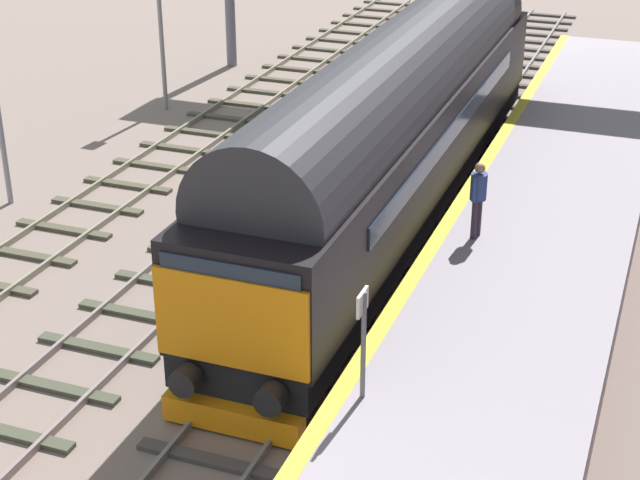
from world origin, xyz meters
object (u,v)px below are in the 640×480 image
signal_post_mid (160,17)px  diesel_locomotive (397,121)px  waiting_passenger (478,193)px  platform_number_sign (363,328)px

signal_post_mid → diesel_locomotive: bearing=-31.4°
diesel_locomotive → waiting_passenger: bearing=-44.2°
platform_number_sign → waiting_passenger: size_ratio=1.13×
diesel_locomotive → waiting_passenger: (2.46, -2.39, -0.49)m
diesel_locomotive → platform_number_sign: bearing=-76.6°
signal_post_mid → platform_number_sign: signal_post_mid is taller
waiting_passenger → platform_number_sign: bearing=-170.4°
signal_post_mid → platform_number_sign: 18.43m
signal_post_mid → waiting_passenger: size_ratio=2.88×
diesel_locomotive → waiting_passenger: 3.47m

